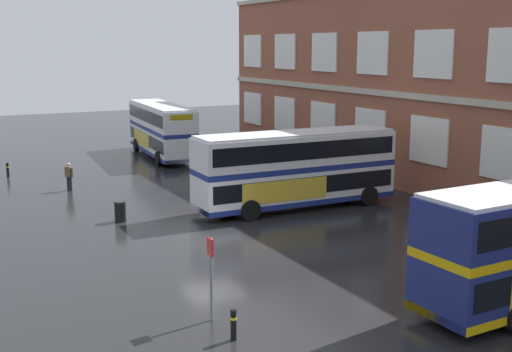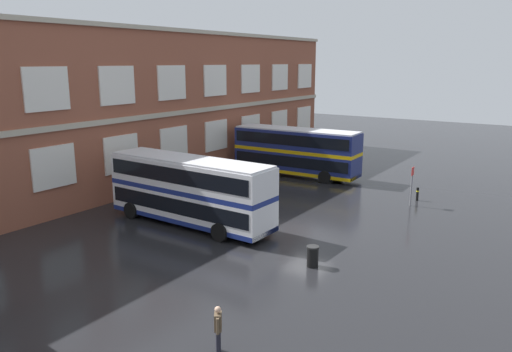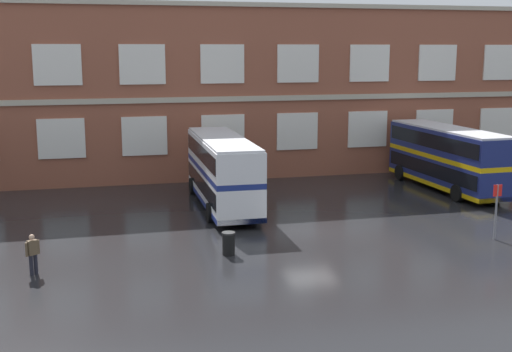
# 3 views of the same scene
# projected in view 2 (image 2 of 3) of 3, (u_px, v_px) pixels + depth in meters

# --- Properties ---
(ground_plane) EXTENTS (120.00, 120.00, 0.00)m
(ground_plane) POSITION_uv_depth(u_px,v_px,m) (279.00, 222.00, 30.47)
(ground_plane) COLOR black
(brick_terminal_building) EXTENTS (53.60, 8.19, 12.14)m
(brick_terminal_building) POSITION_uv_depth(u_px,v_px,m) (111.00, 110.00, 38.57)
(brick_terminal_building) COLOR brown
(brick_terminal_building) RESTS_ON ground
(double_decker_middle) EXTENTS (3.04, 11.05, 4.07)m
(double_decker_middle) POSITION_uv_depth(u_px,v_px,m) (190.00, 190.00, 29.63)
(double_decker_middle) COLOR silver
(double_decker_middle) RESTS_ON ground
(double_decker_far) EXTENTS (3.13, 11.08, 4.07)m
(double_decker_far) POSITION_uv_depth(u_px,v_px,m) (296.00, 151.00, 42.50)
(double_decker_far) COLOR navy
(double_decker_far) RESTS_ON ground
(waiting_passenger) EXTENTS (0.58, 0.45, 1.70)m
(waiting_passenger) POSITION_uv_depth(u_px,v_px,m) (218.00, 327.00, 16.64)
(waiting_passenger) COLOR black
(waiting_passenger) RESTS_ON ground
(bus_stand_flag) EXTENTS (0.44, 0.10, 2.70)m
(bus_stand_flag) POSITION_uv_depth(u_px,v_px,m) (412.00, 183.00, 33.59)
(bus_stand_flag) COLOR slate
(bus_stand_flag) RESTS_ON ground
(station_litter_bin) EXTENTS (0.60, 0.60, 1.03)m
(station_litter_bin) POSITION_uv_depth(u_px,v_px,m) (313.00, 256.00, 23.80)
(station_litter_bin) COLOR black
(station_litter_bin) RESTS_ON ground
(safety_bollard_west) EXTENTS (0.19, 0.19, 0.95)m
(safety_bollard_west) POSITION_uv_depth(u_px,v_px,m) (417.00, 194.00, 35.14)
(safety_bollard_west) COLOR black
(safety_bollard_west) RESTS_ON ground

